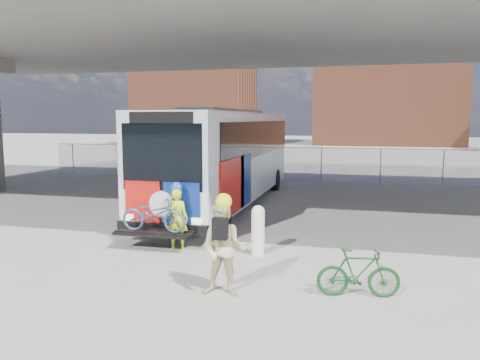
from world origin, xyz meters
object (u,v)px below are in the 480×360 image
(cyclist_tan, at_px, (224,248))
(bus, at_px, (226,151))
(bike_parked, at_px, (358,273))
(cyclist_hivis, at_px, (177,217))
(bollard, at_px, (258,229))

(cyclist_tan, bearing_deg, bus, 102.97)
(cyclist_tan, xyz_separation_m, bike_parked, (2.46, 0.55, -0.46))
(bus, height_order, cyclist_hivis, bus)
(cyclist_hivis, distance_m, bike_parked, 5.04)
(cyclist_tan, height_order, bike_parked, cyclist_tan)
(bollard, relative_size, bike_parked, 0.80)
(bike_parked, bearing_deg, cyclist_hivis, 54.76)
(bollard, height_order, bike_parked, bollard)
(bus, height_order, bollard, bus)
(bollard, xyz_separation_m, cyclist_tan, (-0.05, -2.75, 0.26))
(cyclist_hivis, bearing_deg, bus, -84.75)
(bollard, height_order, cyclist_hivis, cyclist_hivis)
(bus, bearing_deg, cyclist_tan, -74.08)
(bus, height_order, cyclist_tan, bus)
(bollard, bearing_deg, bus, 112.68)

